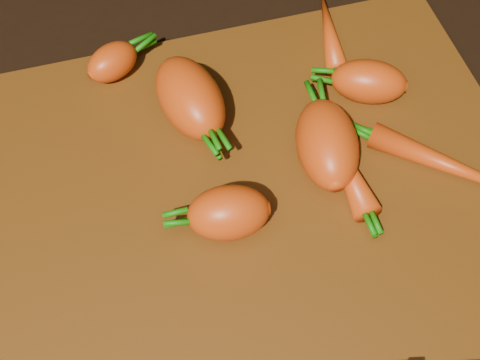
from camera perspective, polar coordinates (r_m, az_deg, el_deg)
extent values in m
cube|color=black|center=(0.58, 0.27, -2.69)|extent=(2.00, 2.00, 0.01)
cube|color=#5E320E|center=(0.57, 0.27, -2.13)|extent=(0.50, 0.40, 0.01)
ellipsoid|color=#D4420D|center=(0.53, -0.98, -2.82)|extent=(0.07, 0.05, 0.04)
ellipsoid|color=#D4420D|center=(0.60, -4.28, 7.01)|extent=(0.07, 0.10, 0.05)
ellipsoid|color=#D4420D|center=(0.57, 7.43, 3.07)|extent=(0.07, 0.10, 0.05)
ellipsoid|color=#D4420D|center=(0.65, -10.84, 9.87)|extent=(0.06, 0.05, 0.03)
ellipsoid|color=#D4420D|center=(0.63, 10.92, 8.24)|extent=(0.08, 0.07, 0.04)
ellipsoid|color=#D4420D|center=(0.68, 7.64, 12.41)|extent=(0.04, 0.10, 0.02)
ellipsoid|color=#D4420D|center=(0.60, 17.22, 1.29)|extent=(0.12, 0.11, 0.02)
ellipsoid|color=#D4420D|center=(0.57, 9.11, 1.00)|extent=(0.03, 0.09, 0.02)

